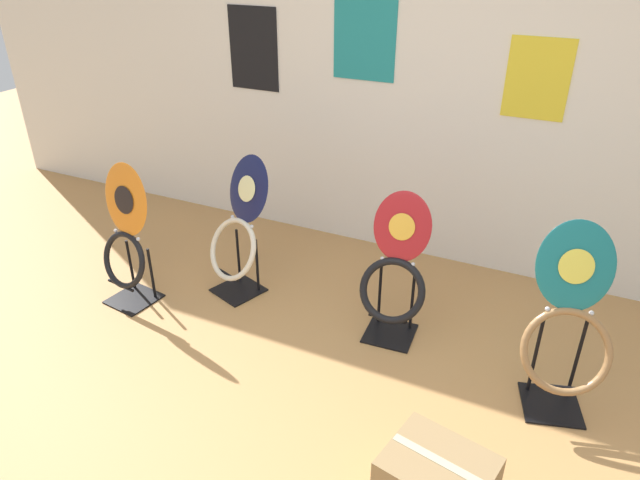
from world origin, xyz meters
TOP-DOWN VIEW (x-y plane):
  - wall_back at (-0.00, 2.39)m, footprint 8.00×0.07m
  - toilet_seat_display_navy_moon at (-0.95, 1.40)m, footprint 0.47×0.45m
  - toilet_seat_display_crimson_swirl at (0.09, 1.37)m, footprint 0.39×0.35m
  - toilet_seat_display_orange_sun at (-1.52, 1.00)m, footprint 0.39×0.31m
  - toilet_seat_display_teal_sax at (1.00, 1.18)m, footprint 0.47×0.45m

SIDE VIEW (x-z plane):
  - toilet_seat_display_crimson_swirl at x=0.09m, z-range -0.04..0.81m
  - toilet_seat_display_orange_sun at x=-1.52m, z-range -0.03..0.88m
  - toilet_seat_display_navy_moon at x=-0.95m, z-range -0.02..0.87m
  - toilet_seat_display_teal_sax at x=1.00m, z-range -0.01..0.94m
  - wall_back at x=0.00m, z-range 0.00..2.60m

